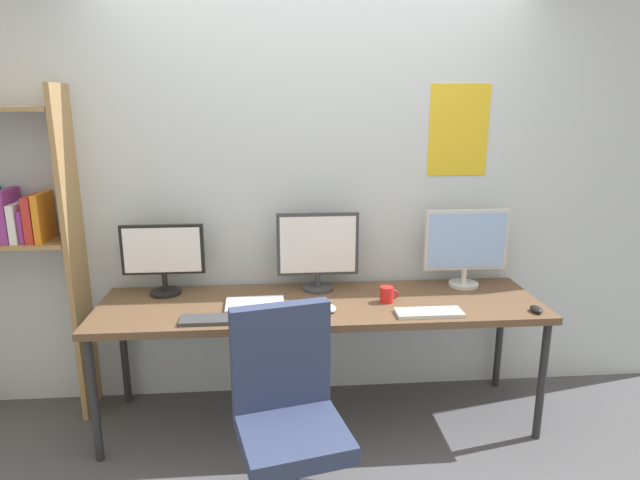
# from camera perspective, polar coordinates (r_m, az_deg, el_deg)

# --- Properties ---
(wall_back) EXTENTS (4.89, 0.11, 2.60)m
(wall_back) POSITION_cam_1_polar(r_m,az_deg,el_deg) (3.35, -0.51, 5.06)
(wall_back) COLOR silver
(wall_back) RESTS_ON ground_plane
(desk) EXTENTS (2.49, 0.68, 0.74)m
(desk) POSITION_cam_1_polar(r_m,az_deg,el_deg) (3.10, 0.08, -7.36)
(desk) COLOR brown
(desk) RESTS_ON ground_plane
(office_chair) EXTENTS (0.53, 0.53, 0.99)m
(office_chair) POSITION_cam_1_polar(r_m,az_deg,el_deg) (2.53, -3.23, -20.38)
(office_chair) COLOR #2D2D33
(office_chair) RESTS_ON ground_plane
(monitor_left) EXTENTS (0.47, 0.18, 0.42)m
(monitor_left) POSITION_cam_1_polar(r_m,az_deg,el_deg) (3.27, -16.16, -1.55)
(monitor_left) COLOR black
(monitor_left) RESTS_ON desk
(monitor_center) EXTENTS (0.48, 0.18, 0.47)m
(monitor_center) POSITION_cam_1_polar(r_m,az_deg,el_deg) (3.21, -0.24, -0.92)
(monitor_center) COLOR #38383D
(monitor_center) RESTS_ON desk
(monitor_right) EXTENTS (0.51, 0.18, 0.47)m
(monitor_right) POSITION_cam_1_polar(r_m,az_deg,el_deg) (3.40, 15.08, -0.44)
(monitor_right) COLOR silver
(monitor_right) RESTS_ON desk
(keyboard_left) EXTENTS (0.37, 0.13, 0.02)m
(keyboard_left) POSITION_cam_1_polar(r_m,az_deg,el_deg) (2.88, -10.83, -8.19)
(keyboard_left) COLOR #38383D
(keyboard_left) RESTS_ON desk
(keyboard_right) EXTENTS (0.35, 0.13, 0.02)m
(keyboard_right) POSITION_cam_1_polar(r_m,az_deg,el_deg) (2.97, 11.38, -7.49)
(keyboard_right) COLOR silver
(keyboard_right) RESTS_ON desk
(mouse_left_side) EXTENTS (0.06, 0.10, 0.03)m
(mouse_left_side) POSITION_cam_1_polar(r_m,az_deg,el_deg) (3.16, 21.75, -6.77)
(mouse_left_side) COLOR black
(mouse_left_side) RESTS_ON desk
(mouse_right_side) EXTENTS (0.06, 0.10, 0.03)m
(mouse_right_side) POSITION_cam_1_polar(r_m,az_deg,el_deg) (2.95, 1.15, -7.20)
(mouse_right_side) COLOR silver
(mouse_right_side) RESTS_ON desk
(laptop_closed) EXTENTS (0.33, 0.23, 0.02)m
(laptop_closed) POSITION_cam_1_polar(r_m,az_deg,el_deg) (3.03, -6.84, -6.78)
(laptop_closed) COLOR silver
(laptop_closed) RESTS_ON desk
(coffee_mug) EXTENTS (0.11, 0.08, 0.09)m
(coffee_mug) POSITION_cam_1_polar(r_m,az_deg,el_deg) (3.10, 7.06, -5.70)
(coffee_mug) COLOR red
(coffee_mug) RESTS_ON desk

